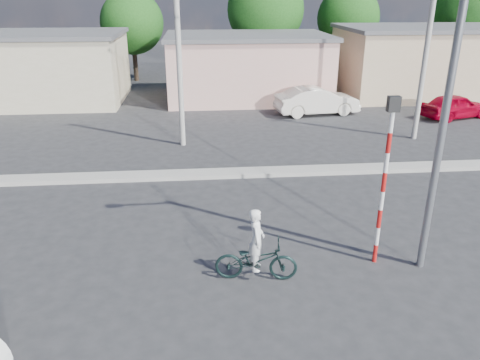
{
  "coord_description": "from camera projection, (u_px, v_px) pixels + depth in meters",
  "views": [
    {
      "loc": [
        -1.26,
        -8.68,
        6.58
      ],
      "look_at": [
        -0.08,
        4.28,
        1.3
      ],
      "focal_mm": 35.0,
      "sensor_mm": 36.0,
      "label": 1
    }
  ],
  "objects": [
    {
      "name": "building_row",
      "position": [
        233.0,
        65.0,
        30.18
      ],
      "size": [
        37.8,
        7.3,
        4.44
      ],
      "color": "#BDB18F",
      "rests_on": "ground"
    },
    {
      "name": "utility_poles",
      "position": [
        300.0,
        53.0,
        20.41
      ],
      "size": [
        35.4,
        0.24,
        8.0
      ],
      "color": "#99968E",
      "rests_on": "ground"
    },
    {
      "name": "ground_plane",
      "position": [
        261.0,
        304.0,
        10.59
      ],
      "size": [
        120.0,
        120.0,
        0.0
      ],
      "primitive_type": "plane",
      "color": "#2A2A2C",
      "rests_on": "ground"
    },
    {
      "name": "bicycle",
      "position": [
        256.0,
        260.0,
        11.32
      ],
      "size": [
        2.07,
        0.95,
        1.05
      ],
      "primitive_type": "imported",
      "rotation": [
        0.0,
        0.0,
        1.44
      ],
      "color": "black",
      "rests_on": "ground"
    },
    {
      "name": "cyclist",
      "position": [
        256.0,
        251.0,
        11.22
      ],
      "size": [
        0.45,
        0.62,
        1.58
      ],
      "primitive_type": "imported",
      "rotation": [
        0.0,
        0.0,
        1.44
      ],
      "color": "white",
      "rests_on": "ground"
    },
    {
      "name": "car_cream",
      "position": [
        317.0,
        101.0,
        26.51
      ],
      "size": [
        4.89,
        2.25,
        1.55
      ],
      "primitive_type": "imported",
      "rotation": [
        0.0,
        0.0,
        1.7
      ],
      "color": "silver",
      "rests_on": "ground"
    },
    {
      "name": "median",
      "position": [
        233.0,
        173.0,
        17.94
      ],
      "size": [
        40.0,
        0.8,
        0.16
      ],
      "primitive_type": "cube",
      "color": "#99968E",
      "rests_on": "ground"
    },
    {
      "name": "tree_row",
      "position": [
        309.0,
        13.0,
        35.68
      ],
      "size": [
        51.24,
        7.43,
        8.42
      ],
      "color": "#38281E",
      "rests_on": "ground"
    },
    {
      "name": "traffic_pole",
      "position": [
        386.0,
        169.0,
        11.27
      ],
      "size": [
        0.28,
        0.18,
        4.36
      ],
      "color": "red",
      "rests_on": "ground"
    },
    {
      "name": "car_red",
      "position": [
        455.0,
        106.0,
        25.78
      ],
      "size": [
        4.22,
        2.66,
        1.34
      ],
      "primitive_type": "imported",
      "rotation": [
        0.0,
        0.0,
        1.87
      ],
      "color": "#AA001C",
      "rests_on": "ground"
    },
    {
      "name": "streetlight",
      "position": [
        445.0,
        71.0,
        10.18
      ],
      "size": [
        2.34,
        0.22,
        9.0
      ],
      "color": "slate",
      "rests_on": "ground"
    }
  ]
}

